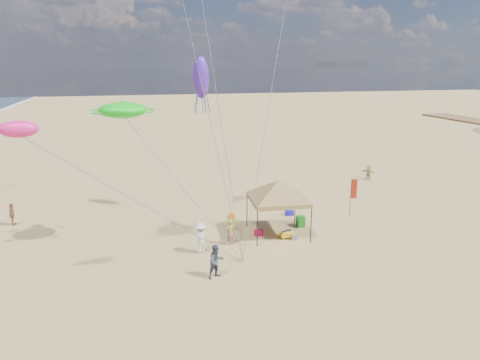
{
  "coord_description": "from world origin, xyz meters",
  "views": [
    {
      "loc": [
        -6.17,
        -20.71,
        10.5
      ],
      "look_at": [
        0.0,
        3.0,
        4.0
      ],
      "focal_mm": 32.64,
      "sensor_mm": 36.0,
      "label": 1
    }
  ],
  "objects_px": {
    "cooler_red": "(259,233)",
    "person_near_c": "(201,238)",
    "feather_flag": "(353,191)",
    "chair_yellow": "(232,225)",
    "person_far_a": "(12,214)",
    "cooler_blue": "(289,213)",
    "chair_green": "(300,221)",
    "beach_cart": "(287,235)",
    "person_near_a": "(230,232)",
    "person_near_b": "(216,261)",
    "canopy_tent": "(278,183)",
    "person_far_c": "(368,172)"
  },
  "relations": [
    {
      "from": "cooler_red",
      "to": "person_near_c",
      "type": "height_order",
      "value": "person_near_c"
    },
    {
      "from": "feather_flag",
      "to": "chair_yellow",
      "type": "bearing_deg",
      "value": -177.02
    },
    {
      "from": "person_far_a",
      "to": "cooler_blue",
      "type": "bearing_deg",
      "value": -104.24
    },
    {
      "from": "chair_green",
      "to": "beach_cart",
      "type": "relative_size",
      "value": 0.78
    },
    {
      "from": "cooler_red",
      "to": "person_near_a",
      "type": "height_order",
      "value": "person_near_a"
    },
    {
      "from": "cooler_red",
      "to": "person_near_a",
      "type": "bearing_deg",
      "value": -156.3
    },
    {
      "from": "chair_yellow",
      "to": "person_near_c",
      "type": "relative_size",
      "value": 0.38
    },
    {
      "from": "feather_flag",
      "to": "person_near_b",
      "type": "distance_m",
      "value": 13.15
    },
    {
      "from": "person_near_b",
      "to": "person_far_a",
      "type": "relative_size",
      "value": 1.16
    },
    {
      "from": "canopy_tent",
      "to": "feather_flag",
      "type": "xyz_separation_m",
      "value": [
        6.33,
        1.99,
        -1.58
      ]
    },
    {
      "from": "chair_yellow",
      "to": "person_near_b",
      "type": "xyz_separation_m",
      "value": [
        -2.3,
        -6.27,
        0.54
      ]
    },
    {
      "from": "cooler_blue",
      "to": "person_near_a",
      "type": "xyz_separation_m",
      "value": [
        -5.34,
        -4.03,
        0.6
      ]
    },
    {
      "from": "canopy_tent",
      "to": "chair_green",
      "type": "relative_size",
      "value": 9.52
    },
    {
      "from": "feather_flag",
      "to": "person_far_c",
      "type": "distance_m",
      "value": 10.91
    },
    {
      "from": "feather_flag",
      "to": "person_far_c",
      "type": "height_order",
      "value": "feather_flag"
    },
    {
      "from": "person_near_b",
      "to": "person_near_c",
      "type": "xyz_separation_m",
      "value": [
        -0.26,
        3.18,
        0.02
      ]
    },
    {
      "from": "beach_cart",
      "to": "person_near_a",
      "type": "xyz_separation_m",
      "value": [
        -3.72,
        -0.11,
        0.59
      ]
    },
    {
      "from": "chair_green",
      "to": "person_far_c",
      "type": "bearing_deg",
      "value": 42.17
    },
    {
      "from": "person_far_a",
      "to": "person_far_c",
      "type": "relative_size",
      "value": 1.06
    },
    {
      "from": "canopy_tent",
      "to": "person_far_a",
      "type": "xyz_separation_m",
      "value": [
        -16.7,
        6.04,
        -2.66
      ]
    },
    {
      "from": "person_near_a",
      "to": "cooler_red",
      "type": "bearing_deg",
      "value": 171.39
    },
    {
      "from": "person_far_c",
      "to": "canopy_tent",
      "type": "bearing_deg",
      "value": -84.23
    },
    {
      "from": "person_near_a",
      "to": "beach_cart",
      "type": "bearing_deg",
      "value": 149.43
    },
    {
      "from": "person_far_a",
      "to": "person_far_c",
      "type": "distance_m",
      "value": 29.84
    },
    {
      "from": "canopy_tent",
      "to": "cooler_red",
      "type": "bearing_deg",
      "value": 175.26
    },
    {
      "from": "feather_flag",
      "to": "person_near_b",
      "type": "xyz_separation_m",
      "value": [
        -11.25,
        -6.73,
        -0.96
      ]
    },
    {
      "from": "person_far_c",
      "to": "chair_green",
      "type": "bearing_deg",
      "value": -82.09
    },
    {
      "from": "feather_flag",
      "to": "chair_green",
      "type": "height_order",
      "value": "feather_flag"
    },
    {
      "from": "beach_cart",
      "to": "person_far_c",
      "type": "height_order",
      "value": "person_far_c"
    },
    {
      "from": "cooler_red",
      "to": "beach_cart",
      "type": "relative_size",
      "value": 0.6
    },
    {
      "from": "person_near_a",
      "to": "person_far_c",
      "type": "height_order",
      "value": "person_near_a"
    },
    {
      "from": "cooler_red",
      "to": "chair_yellow",
      "type": "xyz_separation_m",
      "value": [
        -1.42,
        1.42,
        0.16
      ]
    },
    {
      "from": "canopy_tent",
      "to": "beach_cart",
      "type": "height_order",
      "value": "canopy_tent"
    },
    {
      "from": "chair_yellow",
      "to": "cooler_blue",
      "type": "bearing_deg",
      "value": 19.86
    },
    {
      "from": "feather_flag",
      "to": "person_near_b",
      "type": "height_order",
      "value": "feather_flag"
    },
    {
      "from": "canopy_tent",
      "to": "chair_green",
      "type": "height_order",
      "value": "canopy_tent"
    },
    {
      "from": "cooler_blue",
      "to": "person_far_a",
      "type": "relative_size",
      "value": 0.35
    },
    {
      "from": "canopy_tent",
      "to": "cooler_blue",
      "type": "bearing_deg",
      "value": 57.3
    },
    {
      "from": "canopy_tent",
      "to": "cooler_blue",
      "type": "height_order",
      "value": "canopy_tent"
    },
    {
      "from": "canopy_tent",
      "to": "person_far_a",
      "type": "distance_m",
      "value": 17.96
    },
    {
      "from": "feather_flag",
      "to": "cooler_red",
      "type": "distance_m",
      "value": 7.94
    },
    {
      "from": "canopy_tent",
      "to": "person_near_a",
      "type": "bearing_deg",
      "value": -166.07
    },
    {
      "from": "chair_green",
      "to": "beach_cart",
      "type": "bearing_deg",
      "value": -133.0
    },
    {
      "from": "cooler_red",
      "to": "chair_yellow",
      "type": "distance_m",
      "value": 2.02
    },
    {
      "from": "chair_yellow",
      "to": "beach_cart",
      "type": "xyz_separation_m",
      "value": [
        3.06,
        -2.22,
        -0.15
      ]
    },
    {
      "from": "cooler_red",
      "to": "person_near_a",
      "type": "distance_m",
      "value": 2.35
    },
    {
      "from": "canopy_tent",
      "to": "person_far_c",
      "type": "bearing_deg",
      "value": 40.02
    },
    {
      "from": "feather_flag",
      "to": "chair_yellow",
      "type": "distance_m",
      "value": 9.09
    },
    {
      "from": "person_near_c",
      "to": "person_near_a",
      "type": "bearing_deg",
      "value": -173.02
    },
    {
      "from": "person_near_c",
      "to": "person_far_a",
      "type": "distance_m",
      "value": 13.8
    }
  ]
}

